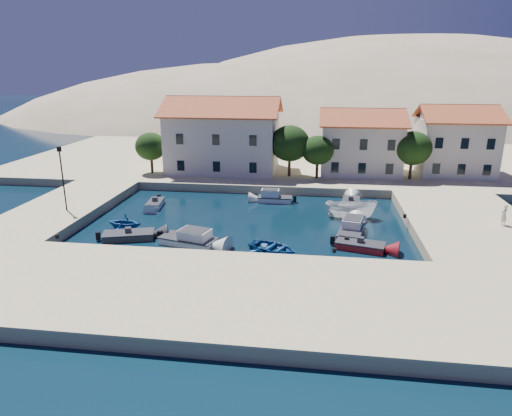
# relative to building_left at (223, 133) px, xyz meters

# --- Properties ---
(ground) EXTENTS (400.00, 400.00, 0.00)m
(ground) POSITION_rel_building_left_xyz_m (6.00, -28.00, -5.94)
(ground) COLOR black
(ground) RESTS_ON ground
(quay_south) EXTENTS (52.00, 12.00, 1.00)m
(quay_south) POSITION_rel_building_left_xyz_m (6.00, -34.00, -5.44)
(quay_south) COLOR #CCBC8B
(quay_south) RESTS_ON ground
(quay_east) EXTENTS (11.00, 20.00, 1.00)m
(quay_east) POSITION_rel_building_left_xyz_m (26.50, -18.00, -5.44)
(quay_east) COLOR #CCBC8B
(quay_east) RESTS_ON ground
(quay_west) EXTENTS (8.00, 20.00, 1.00)m
(quay_west) POSITION_rel_building_left_xyz_m (-13.00, -18.00, -5.44)
(quay_west) COLOR #CCBC8B
(quay_west) RESTS_ON ground
(quay_north) EXTENTS (80.00, 36.00, 1.00)m
(quay_north) POSITION_rel_building_left_xyz_m (8.00, 10.00, -5.44)
(quay_north) COLOR #CCBC8B
(quay_north) RESTS_ON ground
(hills) EXTENTS (254.00, 176.00, 99.00)m
(hills) POSITION_rel_building_left_xyz_m (26.64, 95.62, -29.34)
(hills) COLOR #9C8969
(hills) RESTS_ON ground
(building_left) EXTENTS (14.70, 9.45, 9.70)m
(building_left) POSITION_rel_building_left_xyz_m (0.00, 0.00, 0.00)
(building_left) COLOR beige
(building_left) RESTS_ON quay_north
(building_mid) EXTENTS (10.50, 8.40, 8.30)m
(building_mid) POSITION_rel_building_left_xyz_m (18.00, 1.00, -0.71)
(building_mid) COLOR beige
(building_mid) RESTS_ON quay_north
(building_right) EXTENTS (9.45, 8.40, 8.80)m
(building_right) POSITION_rel_building_left_xyz_m (30.00, 2.00, -0.46)
(building_right) COLOR beige
(building_right) RESTS_ON quay_north
(trees) EXTENTS (37.30, 5.30, 6.45)m
(trees) POSITION_rel_building_left_xyz_m (10.51, -2.54, -1.10)
(trees) COLOR #382314
(trees) RESTS_ON quay_north
(lamppost) EXTENTS (0.35, 0.25, 6.22)m
(lamppost) POSITION_rel_building_left_xyz_m (-11.50, -20.00, -1.18)
(lamppost) COLOR black
(lamppost) RESTS_ON quay_west
(bollards) EXTENTS (29.36, 9.56, 0.30)m
(bollards) POSITION_rel_building_left_xyz_m (8.80, -24.13, -4.79)
(bollards) COLOR black
(bollards) RESTS_ON ground
(motorboat_grey_sw) EXTENTS (4.70, 3.11, 1.25)m
(motorboat_grey_sw) POSITION_rel_building_left_xyz_m (-3.55, -24.10, -5.64)
(motorboat_grey_sw) COLOR #303135
(motorboat_grey_sw) RESTS_ON ground
(cabin_cruiser_south) EXTENTS (5.20, 3.28, 1.60)m
(cabin_cruiser_south) POSITION_rel_building_left_xyz_m (1.94, -24.65, -5.46)
(cabin_cruiser_south) COLOR white
(cabin_cruiser_south) RESTS_ON ground
(rowboat_south) EXTENTS (5.05, 4.45, 0.87)m
(rowboat_south) POSITION_rel_building_left_xyz_m (9.16, -25.12, -5.94)
(rowboat_south) COLOR #1A5491
(rowboat_south) RESTS_ON ground
(motorboat_red_se) EXTENTS (4.24, 2.68, 1.25)m
(motorboat_red_se) POSITION_rel_building_left_xyz_m (16.24, -23.80, -5.64)
(motorboat_red_se) COLOR maroon
(motorboat_red_se) RESTS_ON ground
(cabin_cruiser_east) EXTENTS (2.87, 5.13, 1.60)m
(cabin_cruiser_east) POSITION_rel_building_left_xyz_m (15.72, -20.49, -5.46)
(cabin_cruiser_east) COLOR white
(cabin_cruiser_east) RESTS_ON ground
(boat_east) EXTENTS (5.06, 1.93, 1.95)m
(boat_east) POSITION_rel_building_left_xyz_m (15.97, -15.57, -5.94)
(boat_east) COLOR white
(boat_east) RESTS_ON ground
(motorboat_white_ne) EXTENTS (2.29, 4.12, 1.25)m
(motorboat_white_ne) POSITION_rel_building_left_xyz_m (16.24, -11.34, -5.64)
(motorboat_white_ne) COLOR white
(motorboat_white_ne) RESTS_ON ground
(rowboat_west) EXTENTS (3.55, 3.15, 1.72)m
(rowboat_west) POSITION_rel_building_left_xyz_m (-4.87, -21.83, -5.94)
(rowboat_west) COLOR #1A5491
(rowboat_west) RESTS_ON ground
(motorboat_white_west) EXTENTS (1.87, 3.49, 1.25)m
(motorboat_white_west) POSITION_rel_building_left_xyz_m (-4.58, -14.47, -5.64)
(motorboat_white_west) COLOR white
(motorboat_white_west) RESTS_ON ground
(cabin_cruiser_north) EXTENTS (3.77, 1.64, 1.60)m
(cabin_cruiser_north) POSITION_rel_building_left_xyz_m (7.99, -11.03, -5.46)
(cabin_cruiser_north) COLOR white
(cabin_cruiser_north) RESTS_ON ground
(pedestrian) EXTENTS (0.83, 0.77, 1.89)m
(pedestrian) POSITION_rel_building_left_xyz_m (28.89, -18.92, -3.99)
(pedestrian) COLOR beige
(pedestrian) RESTS_ON quay_east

